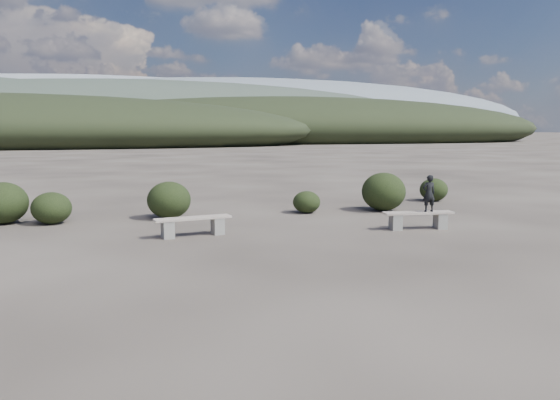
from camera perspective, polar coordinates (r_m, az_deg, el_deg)
name	(u,v)px	position (r m, az deg, el deg)	size (l,w,h in m)	color
ground	(312,288)	(9.64, 3.38, -9.15)	(1200.00, 1200.00, 0.00)	#2D2723
bench_left	(193,225)	(14.30, -9.07, -2.55)	(2.03, 0.73, 0.50)	slate
bench_right	(418,219)	(15.58, 14.24, -1.90)	(1.99, 0.64, 0.49)	slate
seated_person	(429,193)	(15.60, 15.30, 0.68)	(0.37, 0.24, 1.02)	black
shrub_a	(51,208)	(17.29, -22.77, -0.78)	(1.14, 1.14, 0.94)	black
shrub_b	(169,200)	(17.26, -11.52, 0.00)	(1.35, 1.35, 1.15)	black
shrub_c	(307,202)	(18.09, 2.80, -0.21)	(0.91, 0.91, 0.73)	black
shrub_d	(384,192)	(18.91, 10.77, 0.87)	(1.49, 1.49, 1.30)	black
shrub_e	(434,190)	(21.92, 15.77, 1.05)	(1.07, 1.07, 0.89)	black
shrub_f	(2,203)	(17.91, -27.03, -0.27)	(1.45, 1.45, 1.23)	black
mountain_ridges	(122,117)	(347.94, -16.14, 8.35)	(500.00, 400.00, 56.00)	black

